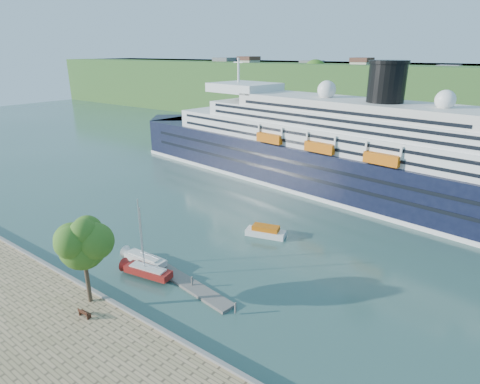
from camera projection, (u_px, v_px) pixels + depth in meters
ground at (98, 299)px, 49.38m from camera, size 400.00×400.00×0.00m
far_hillside at (418, 97)px, 155.05m from camera, size 400.00×50.00×24.00m
quay_coping at (96, 292)px, 48.85m from camera, size 220.00×0.50×0.30m
cruise_ship at (324, 126)px, 86.30m from camera, size 123.33×32.90×27.41m
park_bench at (85, 313)px, 44.42m from camera, size 1.70×0.79×1.07m
promenade_tree at (84, 257)px, 45.48m from camera, size 7.02×7.02×11.63m
floating_pontoon at (183, 280)px, 53.12m from camera, size 18.08×4.69×0.40m
sailboat_white_near at (143, 235)px, 55.63m from camera, size 7.51×2.45×9.57m
sailboat_red at (146, 246)px, 52.45m from camera, size 7.76×3.41×9.69m
tender_launch at (266, 231)px, 65.99m from camera, size 6.98×3.97×1.83m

